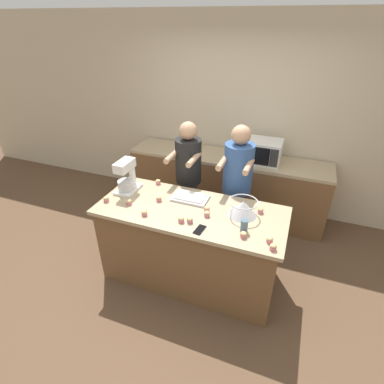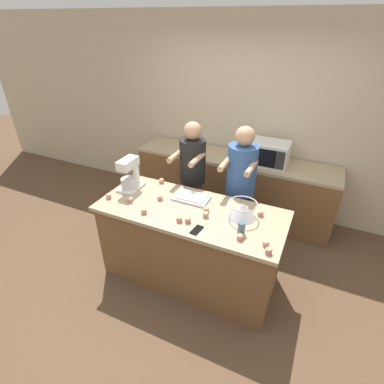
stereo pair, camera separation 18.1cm
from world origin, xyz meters
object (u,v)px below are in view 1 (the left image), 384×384
baking_tray (190,198)px  cupcake_3 (129,202)px  person_right (236,189)px  stand_mixer (127,178)px  cupcake_10 (181,219)px  cupcake_8 (190,220)px  mixing_bowl (243,208)px  microwave_oven (262,151)px  cupcake_4 (159,199)px  cupcake_12 (270,240)px  cupcake_7 (207,214)px  drinking_glass (244,226)px  cupcake_0 (158,182)px  cupcake_1 (261,210)px  cupcake_2 (273,247)px  cupcake_5 (207,209)px  cupcake_6 (144,213)px  cupcake_11 (243,235)px  person_left (188,181)px  cell_phone (200,230)px  cupcake_9 (106,199)px

baking_tray → cupcake_3: bearing=-149.5°
person_right → baking_tray: bearing=-126.9°
stand_mixer → cupcake_10: stand_mixer is taller
person_right → cupcake_8: (-0.23, -0.90, 0.10)m
mixing_bowl → microwave_oven: 1.36m
microwave_oven → cupcake_4: microwave_oven is taller
baking_tray → cupcake_12: size_ratio=6.46×
baking_tray → cupcake_8: cupcake_8 is taller
cupcake_7 → cupcake_8: (-0.12, -0.15, 0.00)m
drinking_glass → cupcake_7: size_ratio=2.08×
cupcake_0 → cupcake_1: bearing=-8.0°
cupcake_2 → cupcake_4: 1.27m
cupcake_5 → cupcake_6: bearing=-152.6°
microwave_oven → cupcake_11: size_ratio=8.56×
cupcake_1 → cupcake_10: bearing=-147.9°
person_left → cupcake_1: (0.96, -0.50, 0.11)m
baking_tray → cupcake_8: size_ratio=6.46×
cupcake_12 → person_left: bearing=140.2°
cupcake_3 → cupcake_1: bearing=14.3°
baking_tray → cupcake_2: cupcake_2 is taller
stand_mixer → cupcake_2: size_ratio=6.25×
microwave_oven → cell_phone: 1.76m
person_left → cupcake_6: person_left is taller
cupcake_1 → person_right: bearing=125.3°
mixing_bowl → baking_tray: bearing=170.9°
cupcake_7 → cell_phone: bearing=-88.0°
cupcake_6 → stand_mixer: bearing=138.2°
cupcake_5 → cupcake_1: bearing=18.3°
stand_mixer → cupcake_7: 1.00m
person_right → cupcake_2: 1.16m
person_right → cupcake_9: 1.48m
cupcake_8 → cupcake_10: bearing=-164.9°
stand_mixer → baking_tray: stand_mixer is taller
person_left → microwave_oven: person_left is taller
cupcake_1 → cupcake_9: 1.59m
cupcake_5 → cell_phone: bearing=-83.4°
mixing_bowl → cupcake_0: size_ratio=4.95×
cupcake_2 → person_right: bearing=118.4°
stand_mixer → cupcake_5: 0.96m
cell_phone → cupcake_6: cupcake_6 is taller
cell_phone → cupcake_12: bearing=4.8°
cupcake_6 → cupcake_0: bearing=104.5°
microwave_oven → cupcake_7: 1.53m
cell_phone → cupcake_9: size_ratio=2.60×
microwave_oven → cupcake_9: bearing=-129.4°
cupcake_0 → cupcake_12: same height
stand_mixer → cupcake_12: bearing=-11.9°
mixing_bowl → cell_phone: mixing_bowl is taller
mixing_bowl → cupcake_9: mixing_bowl is taller
drinking_glass → cupcake_5: 0.45m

